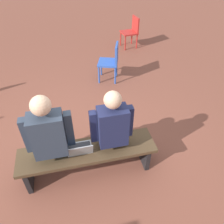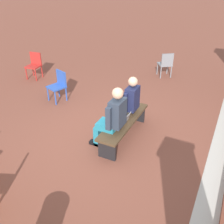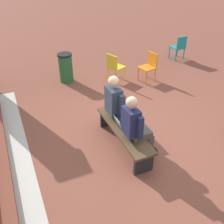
{
  "view_description": "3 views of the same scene",
  "coord_description": "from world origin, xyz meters",
  "px_view_note": "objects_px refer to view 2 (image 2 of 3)",
  "views": [
    {
      "loc": [
        -0.05,
        2.29,
        2.65
      ],
      "look_at": [
        -0.54,
        0.17,
        0.84
      ],
      "focal_mm": 35.0,
      "sensor_mm": 36.0,
      "label": 1
    },
    {
      "loc": [
        4.25,
        2.29,
        3.43
      ],
      "look_at": [
        -0.12,
        0.12,
        0.61
      ],
      "focal_mm": 42.0,
      "sensor_mm": 36.0,
      "label": 2
    },
    {
      "loc": [
        -3.87,
        2.29,
        3.51
      ],
      "look_at": [
        0.21,
        0.48,
        0.63
      ],
      "focal_mm": 42.0,
      "sensor_mm": 36.0,
      "label": 3
    }
  ],
  "objects_px": {
    "person_student": "(128,102)",
    "bench": "(124,124)",
    "plastic_chair_near_bench_right": "(59,84)",
    "person_adult": "(112,117)",
    "plastic_chair_near_bench_left": "(166,63)",
    "plastic_chair_mid_courtyard": "(34,64)",
    "laptop": "(123,120)"
  },
  "relations": [
    {
      "from": "laptop",
      "to": "plastic_chair_near_bench_left",
      "type": "height_order",
      "value": "plastic_chair_near_bench_left"
    },
    {
      "from": "laptop",
      "to": "plastic_chair_near_bench_right",
      "type": "xyz_separation_m",
      "value": [
        -0.97,
        -2.38,
        -0.02
      ]
    },
    {
      "from": "person_adult",
      "to": "plastic_chair_near_bench_left",
      "type": "height_order",
      "value": "person_adult"
    },
    {
      "from": "plastic_chair_near_bench_right",
      "to": "plastic_chair_mid_courtyard",
      "type": "relative_size",
      "value": 1.0
    },
    {
      "from": "laptop",
      "to": "plastic_chair_mid_courtyard",
      "type": "distance_m",
      "value": 4.53
    },
    {
      "from": "person_adult",
      "to": "plastic_chair_near_bench_right",
      "type": "relative_size",
      "value": 1.66
    },
    {
      "from": "person_student",
      "to": "plastic_chair_near_bench_right",
      "type": "xyz_separation_m",
      "value": [
        -0.54,
        -2.3,
        -0.23
      ]
    },
    {
      "from": "person_student",
      "to": "person_adult",
      "type": "xyz_separation_m",
      "value": [
        0.75,
        -0.0,
        0.03
      ]
    },
    {
      "from": "person_adult",
      "to": "plastic_chair_near_bench_left",
      "type": "distance_m",
      "value": 4.28
    },
    {
      "from": "bench",
      "to": "person_student",
      "type": "xyz_separation_m",
      "value": [
        -0.33,
        -0.07,
        0.36
      ]
    },
    {
      "from": "person_adult",
      "to": "laptop",
      "type": "bearing_deg",
      "value": 165.97
    },
    {
      "from": "plastic_chair_mid_courtyard",
      "to": "person_adult",
      "type": "bearing_deg",
      "value": 60.32
    },
    {
      "from": "person_adult",
      "to": "plastic_chair_mid_courtyard",
      "type": "distance_m",
      "value": 4.61
    },
    {
      "from": "laptop",
      "to": "plastic_chair_near_bench_left",
      "type": "distance_m",
      "value": 3.94
    },
    {
      "from": "plastic_chair_near_bench_right",
      "to": "plastic_chair_mid_courtyard",
      "type": "bearing_deg",
      "value": -120.07
    },
    {
      "from": "person_adult",
      "to": "plastic_chair_near_bench_left",
      "type": "bearing_deg",
      "value": -178.23
    },
    {
      "from": "person_student",
      "to": "laptop",
      "type": "distance_m",
      "value": 0.48
    },
    {
      "from": "person_student",
      "to": "plastic_chair_near_bench_right",
      "type": "distance_m",
      "value": 2.38
    },
    {
      "from": "person_adult",
      "to": "plastic_chair_near_bench_left",
      "type": "xyz_separation_m",
      "value": [
        -4.27,
        -0.13,
        -0.26
      ]
    },
    {
      "from": "bench",
      "to": "person_adult",
      "type": "bearing_deg",
      "value": -9.42
    },
    {
      "from": "plastic_chair_near_bench_left",
      "to": "plastic_chair_mid_courtyard",
      "type": "distance_m",
      "value": 4.35
    },
    {
      "from": "person_student",
      "to": "bench",
      "type": "bearing_deg",
      "value": 11.46
    },
    {
      "from": "person_student",
      "to": "plastic_chair_near_bench_right",
      "type": "height_order",
      "value": "person_student"
    },
    {
      "from": "plastic_chair_near_bench_left",
      "to": "person_student",
      "type": "bearing_deg",
      "value": 2.21
    },
    {
      "from": "plastic_chair_mid_courtyard",
      "to": "plastic_chair_near_bench_left",
      "type": "bearing_deg",
      "value": 117.14
    },
    {
      "from": "person_student",
      "to": "laptop",
      "type": "height_order",
      "value": "person_student"
    },
    {
      "from": "person_student",
      "to": "plastic_chair_mid_courtyard",
      "type": "bearing_deg",
      "value": -110.87
    },
    {
      "from": "laptop",
      "to": "plastic_chair_near_bench_right",
      "type": "bearing_deg",
      "value": -112.06
    },
    {
      "from": "person_student",
      "to": "person_adult",
      "type": "bearing_deg",
      "value": -0.28
    },
    {
      "from": "plastic_chair_near_bench_left",
      "to": "plastic_chair_mid_courtyard",
      "type": "height_order",
      "value": "same"
    },
    {
      "from": "plastic_chair_near_bench_right",
      "to": "plastic_chair_near_bench_left",
      "type": "distance_m",
      "value": 3.68
    },
    {
      "from": "person_student",
      "to": "plastic_chair_mid_courtyard",
      "type": "relative_size",
      "value": 1.59
    }
  ]
}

